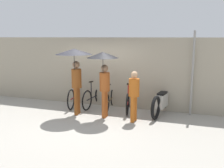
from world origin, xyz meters
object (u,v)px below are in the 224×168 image
(pedestrian_leading, at_px, (75,62))
(pedestrian_center, at_px, (104,67))
(parked_bicycle_2, at_px, (110,99))
(parked_bicycle_3, at_px, (128,100))
(motorcycle, at_px, (162,102))
(pedestrian_trailing, at_px, (134,93))
(parked_bicycle_0, at_px, (76,95))
(parked_bicycle_1, at_px, (94,96))

(pedestrian_leading, distance_m, pedestrian_center, 0.97)
(parked_bicycle_2, height_order, parked_bicycle_3, parked_bicycle_3)
(pedestrian_center, distance_m, motorcycle, 2.28)
(pedestrian_leading, height_order, motorcycle, pedestrian_leading)
(pedestrian_leading, distance_m, pedestrian_trailing, 2.11)
(parked_bicycle_3, bearing_deg, parked_bicycle_2, 78.18)
(parked_bicycle_0, height_order, motorcycle, parked_bicycle_0)
(pedestrian_trailing, xyz_separation_m, motorcycle, (0.70, 1.02, -0.47))
(parked_bicycle_0, distance_m, pedestrian_trailing, 2.71)
(parked_bicycle_2, height_order, pedestrian_leading, pedestrian_leading)
(parked_bicycle_3, bearing_deg, motorcycle, -100.81)
(parked_bicycle_3, relative_size, motorcycle, 0.86)
(parked_bicycle_1, distance_m, parked_bicycle_3, 1.35)
(parked_bicycle_0, xyz_separation_m, parked_bicycle_3, (2.02, -0.01, -0.00))
(parked_bicycle_2, bearing_deg, parked_bicycle_0, 82.74)
(parked_bicycle_0, relative_size, pedestrian_center, 0.86)
(pedestrian_trailing, bearing_deg, motorcycle, -117.36)
(motorcycle, bearing_deg, parked_bicycle_3, 99.52)
(parked_bicycle_0, relative_size, parked_bicycle_1, 1.01)
(parked_bicycle_1, xyz_separation_m, motorcycle, (2.49, -0.11, 0.04))
(parked_bicycle_3, height_order, pedestrian_trailing, pedestrian_trailing)
(pedestrian_center, height_order, pedestrian_trailing, pedestrian_center)
(parked_bicycle_3, bearing_deg, pedestrian_center, 141.02)
(pedestrian_trailing, bearing_deg, pedestrian_leading, 7.56)
(parked_bicycle_0, height_order, parked_bicycle_2, parked_bicycle_0)
(parked_bicycle_0, distance_m, pedestrian_leading, 1.80)
(pedestrian_leading, xyz_separation_m, pedestrian_center, (0.96, 0.02, -0.15))
(parked_bicycle_2, distance_m, pedestrian_leading, 1.92)
(parked_bicycle_1, height_order, pedestrian_center, pedestrian_center)
(parked_bicycle_1, height_order, pedestrian_leading, pedestrian_leading)
(parked_bicycle_2, bearing_deg, parked_bicycle_1, 73.97)
(parked_bicycle_1, distance_m, parked_bicycle_2, 0.68)
(parked_bicycle_1, height_order, parked_bicycle_3, parked_bicycle_1)
(parked_bicycle_0, distance_m, pedestrian_center, 2.18)
(parked_bicycle_2, relative_size, pedestrian_leading, 0.76)
(parked_bicycle_3, xyz_separation_m, pedestrian_trailing, (0.44, -1.01, 0.51))
(parked_bicycle_0, distance_m, parked_bicycle_3, 2.02)
(pedestrian_trailing, distance_m, motorcycle, 1.32)
(parked_bicycle_1, xyz_separation_m, pedestrian_trailing, (1.78, -1.13, 0.51))
(parked_bicycle_3, relative_size, pedestrian_leading, 0.79)
(parked_bicycle_3, height_order, pedestrian_center, pedestrian_center)
(pedestrian_leading, relative_size, motorcycle, 1.08)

